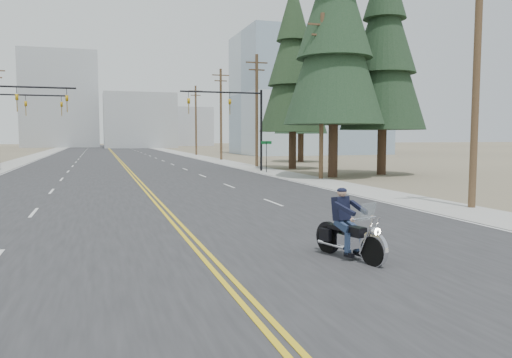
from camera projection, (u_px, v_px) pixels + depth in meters
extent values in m
plane|color=#776D56|center=(237.00, 292.00, 9.73)|extent=(400.00, 400.00, 0.00)
cube|color=#303033|center=(116.00, 156.00, 76.21)|extent=(20.00, 200.00, 0.01)
cube|color=#A5A5A0|center=(34.00, 157.00, 72.75)|extent=(3.00, 200.00, 0.01)
cube|color=#A5A5A0|center=(190.00, 155.00, 79.67)|extent=(3.00, 200.00, 0.01)
cylinder|color=black|center=(27.00, 87.00, 37.29)|extent=(7.00, 0.14, 0.14)
imported|color=#BF8C0C|center=(17.00, 95.00, 37.13)|extent=(0.21, 0.26, 1.30)
imported|color=#BF8C0C|center=(67.00, 97.00, 38.19)|extent=(0.21, 0.26, 1.30)
cylinder|color=black|center=(261.00, 131.00, 43.13)|extent=(0.20, 0.20, 7.00)
cylinder|color=black|center=(222.00, 92.00, 41.80)|extent=(7.00, 0.14, 0.14)
imported|color=#BF8C0C|center=(230.00, 100.00, 42.07)|extent=(0.21, 0.26, 1.30)
imported|color=#BF8C0C|center=(189.00, 99.00, 41.02)|extent=(0.21, 0.26, 1.30)
cylinder|color=black|center=(33.00, 95.00, 44.74)|extent=(6.00, 0.14, 0.14)
imported|color=#BF8C0C|center=(26.00, 102.00, 44.61)|extent=(0.21, 0.26, 1.30)
imported|color=#BF8C0C|center=(61.00, 103.00, 45.52)|extent=(0.21, 0.26, 1.30)
cylinder|color=black|center=(266.00, 157.00, 41.36)|extent=(0.06, 0.06, 2.60)
cube|color=#0C5926|center=(266.00, 143.00, 41.26)|extent=(0.90, 0.03, 0.25)
cylinder|color=brown|center=(476.00, 76.00, 20.61)|extent=(0.30, 0.30, 11.00)
cylinder|color=brown|center=(322.00, 97.00, 34.84)|extent=(0.30, 0.30, 11.50)
cube|color=brown|center=(323.00, 25.00, 34.41)|extent=(2.20, 0.12, 0.12)
cube|color=brown|center=(322.00, 35.00, 34.48)|extent=(1.60, 0.12, 0.12)
cylinder|color=brown|center=(257.00, 111.00, 49.11)|extent=(0.30, 0.30, 11.00)
cube|color=brown|center=(257.00, 63.00, 48.70)|extent=(2.20, 0.12, 0.12)
cube|color=brown|center=(257.00, 70.00, 48.76)|extent=(1.60, 0.12, 0.12)
cylinder|color=brown|center=(221.00, 115.00, 63.33)|extent=(0.30, 0.30, 11.50)
cube|color=brown|center=(221.00, 75.00, 62.91)|extent=(2.20, 0.12, 0.12)
cube|color=brown|center=(221.00, 81.00, 62.97)|extent=(1.60, 0.12, 0.12)
cylinder|color=brown|center=(196.00, 121.00, 79.50)|extent=(0.30, 0.30, 11.00)
cube|color=brown|center=(196.00, 91.00, 79.10)|extent=(2.20, 0.12, 0.12)
cube|color=brown|center=(196.00, 95.00, 79.16)|extent=(1.60, 0.12, 0.12)
cube|color=#9EB5CC|center=(309.00, 95.00, 84.98)|extent=(24.00, 16.00, 20.00)
cube|color=#ADB2B7|center=(139.00, 121.00, 130.26)|extent=(18.00, 14.00, 14.00)
cube|color=#B7BCC6|center=(274.00, 112.00, 125.47)|extent=(16.00, 12.00, 18.00)
cube|color=#ADB2B7|center=(61.00, 100.00, 137.97)|extent=(20.00, 15.00, 26.00)
cube|color=#B7BCC6|center=(188.00, 127.00, 159.20)|extent=(14.00, 14.00, 12.00)
cylinder|color=#382619|center=(333.00, 151.00, 36.73)|extent=(0.76, 0.76, 3.88)
cone|color=#18311B|center=(334.00, 44.00, 36.07)|extent=(7.33, 7.33, 11.65)
cylinder|color=#382619|center=(382.00, 152.00, 39.27)|extent=(0.77, 0.77, 3.53)
cone|color=black|center=(384.00, 61.00, 38.66)|extent=(6.63, 6.63, 10.60)
cone|color=black|center=(385.00, 22.00, 38.40)|extent=(4.97, 4.97, 7.95)
cylinder|color=#382619|center=(292.00, 150.00, 46.29)|extent=(0.60, 0.60, 3.43)
cone|color=#1B3118|center=(293.00, 75.00, 45.70)|extent=(6.18, 6.18, 10.30)
cone|color=#1B3118|center=(293.00, 43.00, 45.45)|extent=(4.64, 4.64, 7.73)
cone|color=#1B3118|center=(293.00, 10.00, 45.20)|extent=(3.09, 3.09, 5.49)
cylinder|color=#382619|center=(301.00, 148.00, 58.83)|extent=(0.78, 0.78, 3.33)
cone|color=#19321D|center=(301.00, 91.00, 58.26)|extent=(6.21, 6.21, 9.98)
cone|color=#19321D|center=(301.00, 66.00, 58.02)|extent=(4.66, 4.66, 7.48)
cone|color=#19321D|center=(302.00, 42.00, 57.78)|extent=(3.10, 3.10, 5.32)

